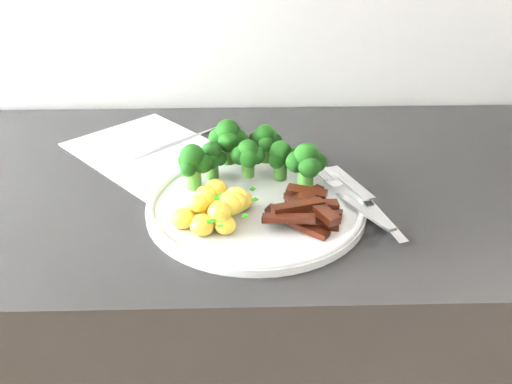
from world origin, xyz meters
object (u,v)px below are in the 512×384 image
broccoli (251,152)px  potatoes (215,207)px  recipe_paper (154,153)px  plate (256,205)px  beef_strips (306,210)px  knife (374,211)px  fork (353,201)px

broccoli → potatoes: size_ratio=1.61×
recipe_paper → plate: plate is taller
recipe_paper → broccoli: (0.16, -0.11, 0.05)m
recipe_paper → broccoli: broccoli is taller
beef_strips → broccoli: bearing=122.2°
plate → recipe_paper: bearing=131.8°
plate → beef_strips: (0.07, -0.04, 0.01)m
broccoli → beef_strips: 0.14m
broccoli → knife: (0.17, -0.10, -0.05)m
potatoes → knife: 0.22m
potatoes → plate: bearing=35.5°
plate → fork: 0.14m
potatoes → broccoli: bearing=66.0°
broccoli → potatoes: bearing=-114.0°
fork → knife: 0.03m
recipe_paper → plate: size_ratio=1.13×
broccoli → beef_strips: (0.07, -0.11, -0.03)m
potatoes → fork: potatoes is taller
fork → recipe_paper: bearing=146.9°
knife → recipe_paper: bearing=147.9°
plate → beef_strips: bearing=-30.3°
plate → broccoli: broccoli is taller
broccoli → fork: (0.14, -0.09, -0.04)m
recipe_paper → fork: size_ratio=1.94×
fork → knife: bearing=-19.1°
recipe_paper → knife: size_ratio=1.68×
potatoes → fork: bearing=8.7°
fork → potatoes: bearing=-171.3°
recipe_paper → broccoli: 0.21m
recipe_paper → potatoes: bearing=-63.8°
recipe_paper → potatoes: potatoes is taller
plate → beef_strips: size_ratio=2.67×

